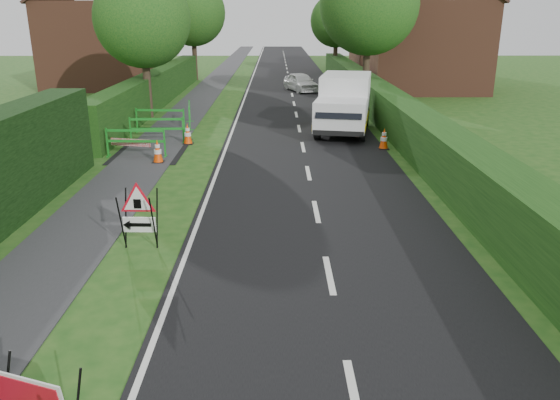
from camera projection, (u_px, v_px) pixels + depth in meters
name	position (u px, v px, depth m)	size (l,w,h in m)	color
ground	(189.00, 303.00, 9.33)	(120.00, 120.00, 0.00)	#1B4B15
road_surface	(289.00, 78.00, 42.49)	(6.00, 90.00, 0.02)	black
footpath	(218.00, 78.00, 42.45)	(2.00, 90.00, 0.02)	#2D2D30
hedge_west_far	(158.00, 104.00, 30.13)	(1.00, 24.00, 1.80)	#14380F
hedge_east	(387.00, 124.00, 24.53)	(1.20, 50.00, 1.50)	#14380F
house_west	(105.00, 43.00, 36.74)	(7.50, 7.40, 7.88)	brown
house_east_a	(424.00, 44.00, 34.99)	(7.50, 7.40, 7.88)	brown
house_east_b	(394.00, 36.00, 48.25)	(7.50, 7.40, 7.88)	brown
tree_nw	(142.00, 19.00, 24.90)	(4.40, 4.40, 6.70)	#2D2116
tree_ne	(369.00, 5.00, 28.54)	(5.20, 5.20, 7.79)	#2D2116
tree_fw	(193.00, 13.00, 39.94)	(4.80, 4.80, 7.24)	#2D2116
tree_fe	(336.00, 21.00, 44.00)	(4.20, 4.20, 6.33)	#2D2116
triangle_sign	(136.00, 211.00, 11.20)	(0.86, 0.86, 1.23)	black
works_van	(344.00, 102.00, 22.66)	(2.90, 5.33, 2.30)	silver
traffic_cone_0	(384.00, 138.00, 19.90)	(0.38, 0.38, 0.79)	black
traffic_cone_1	(357.00, 128.00, 21.84)	(0.38, 0.38, 0.79)	black
traffic_cone_2	(345.00, 115.00, 24.70)	(0.38, 0.38, 0.79)	black
traffic_cone_3	(158.00, 151.00, 18.06)	(0.38, 0.38, 0.79)	black
traffic_cone_4	(188.00, 134.00, 20.68)	(0.38, 0.38, 0.79)	black
ped_barrier_0	(136.00, 139.00, 18.74)	(2.07, 0.44, 1.00)	#188420
ped_barrier_1	(157.00, 127.00, 20.77)	(2.07, 0.41, 1.00)	#188420
ped_barrier_2	(160.00, 117.00, 22.71)	(2.08, 0.50, 1.00)	#188420
ped_barrier_3	(189.00, 112.00, 23.98)	(0.64, 2.09, 1.00)	#188420
redwhite_plank	(132.00, 155.00, 19.17)	(1.50, 0.04, 0.25)	red
hatchback_car	(301.00, 82.00, 35.01)	(1.38, 3.43, 1.17)	white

